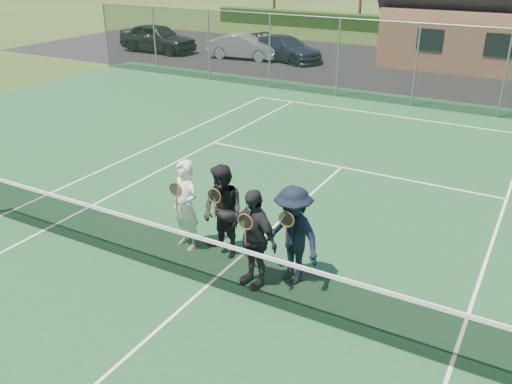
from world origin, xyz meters
The scene contains 14 objects.
ground centered at (0.00, 20.00, 0.00)m, with size 220.00×220.00×0.00m, color #304619.
court_surface centered at (0.00, 0.00, 0.01)m, with size 30.00×30.00×0.02m, color #1C4C2B.
tarmac_carpark centered at (-4.00, 20.00, 0.01)m, with size 40.00×12.00×0.01m, color black.
hedge_row centered at (0.00, 32.00, 0.55)m, with size 40.00×1.20×1.10m, color black.
car_a centered at (-15.59, 18.07, 0.78)m, with size 1.84×4.57×1.56m, color black.
car_b centered at (-10.28, 18.66, 0.63)m, with size 1.33×3.81×1.26m, color gray.
car_c centered at (-8.14, 19.28, 0.63)m, with size 1.76×4.33×1.26m, color black.
court_markings centered at (0.00, 0.00, 0.02)m, with size 11.03×23.83×0.01m.
tennis_net centered at (0.00, 0.00, 0.54)m, with size 11.68×0.08×1.10m.
perimeter_fence centered at (0.00, 13.50, 1.52)m, with size 30.07×0.07×3.02m.
player_a centered at (-1.11, 0.94, 0.92)m, with size 0.76×0.61×1.80m.
player_b centered at (-0.34, 1.06, 0.92)m, with size 1.03×0.90×1.80m.
player_c centered at (0.65, 0.47, 0.92)m, with size 1.14×0.74×1.80m.
player_d centered at (1.19, 0.88, 0.92)m, with size 1.32×1.00×1.80m.
Camera 1 is at (4.63, -6.51, 5.40)m, focal length 38.00 mm.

